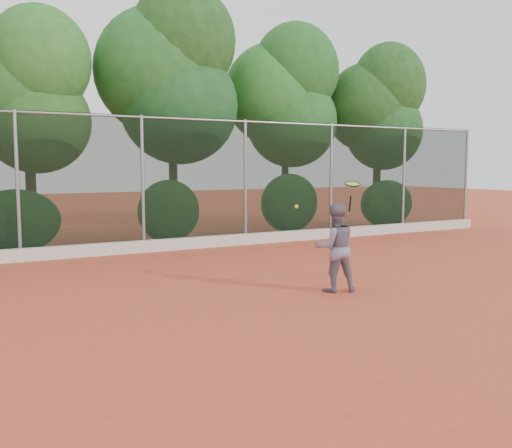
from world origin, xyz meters
TOP-DOWN VIEW (x-y plane):
  - ground at (0.00, 0.00)m, footprint 80.00×80.00m
  - concrete_curb at (0.00, 6.82)m, footprint 24.00×0.20m
  - tennis_player at (1.46, 0.75)m, footprint 0.91×0.80m
  - chainlink_fence at (-0.00, 7.00)m, footprint 24.09×0.09m
  - foliage_backdrop at (-0.55, 8.98)m, footprint 23.70×3.63m
  - tennis_racket at (1.76, 0.68)m, footprint 0.38×0.38m
  - tennis_ball_in_flight at (0.73, 0.88)m, footprint 0.06×0.06m

SIDE VIEW (x-z plane):
  - ground at x=0.00m, z-range 0.00..0.00m
  - concrete_curb at x=0.00m, z-range 0.00..0.30m
  - tennis_player at x=1.46m, z-range 0.00..1.56m
  - tennis_ball_in_flight at x=0.73m, z-range 1.49..1.56m
  - tennis_racket at x=1.76m, z-range 1.58..2.13m
  - chainlink_fence at x=0.00m, z-range 0.11..3.61m
  - foliage_backdrop at x=-0.55m, z-range 0.63..8.18m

